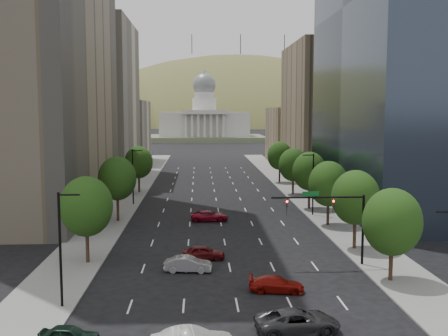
{
  "coord_description": "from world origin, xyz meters",
  "views": [
    {
      "loc": [
        -2.94,
        -20.03,
        15.08
      ],
      "look_at": [
        0.21,
        45.72,
        8.0
      ],
      "focal_mm": 42.63,
      "sensor_mm": 36.0,
      "label": 1
    }
  ],
  "objects": [
    {
      "name": "tree_left_0",
      "position": [
        -14.0,
        32.0,
        5.75
      ],
      "size": [
        5.2,
        5.2,
        8.75
      ],
      "color": "#382316",
      "rests_on": "ground"
    },
    {
      "name": "midrise_cream_left",
      "position": [
        -25.0,
        103.0,
        17.5
      ],
      "size": [
        14.0,
        30.0,
        35.0
      ],
      "primitive_type": "cube",
      "color": "beige",
      "rests_on": "ground"
    },
    {
      "name": "tree_right_2",
      "position": [
        14.0,
        48.0,
        5.6
      ],
      "size": [
        5.2,
        5.2,
        8.61
      ],
      "color": "#382316",
      "rests_on": "ground"
    },
    {
      "name": "tree_right_5",
      "position": [
        14.0,
        90.0,
        5.75
      ],
      "size": [
        5.2,
        5.2,
        8.75
      ],
      "color": "#382316",
      "rests_on": "ground"
    },
    {
      "name": "streetlight_rn",
      "position": [
        13.44,
        55.0,
        4.84
      ],
      "size": [
        1.7,
        0.2,
        9.0
      ],
      "color": "black",
      "rests_on": "ground"
    },
    {
      "name": "streetlight_ln",
      "position": [
        -13.44,
        65.0,
        4.84
      ],
      "size": [
        1.7,
        0.2,
        9.0
      ],
      "color": "black",
      "rests_on": "ground"
    },
    {
      "name": "tower_glass_right",
      "position": [
        26.0,
        58.0,
        30.0
      ],
      "size": [
        16.0,
        38.0,
        60.0
      ],
      "primitive_type": "cube",
      "color": "black",
      "rests_on": "ground"
    },
    {
      "name": "filler_left",
      "position": [
        -25.0,
        136.0,
        9.0
      ],
      "size": [
        14.0,
        26.0,
        18.0
      ],
      "primitive_type": "cube",
      "color": "beige",
      "rests_on": "ground"
    },
    {
      "name": "traffic_signal",
      "position": [
        10.53,
        30.0,
        5.17
      ],
      "size": [
        9.12,
        0.4,
        7.38
      ],
      "color": "black",
      "rests_on": "ground"
    },
    {
      "name": "streetlight_ls",
      "position": [
        -13.44,
        20.0,
        4.84
      ],
      "size": [
        1.7,
        0.2,
        9.0
      ],
      "color": "black",
      "rests_on": "ground"
    },
    {
      "name": "tree_right_4",
      "position": [
        14.0,
        74.0,
        5.46
      ],
      "size": [
        5.2,
        5.2,
        8.46
      ],
      "color": "#382316",
      "rests_on": "ground"
    },
    {
      "name": "capitol",
      "position": [
        0.0,
        249.71,
        8.58
      ],
      "size": [
        60.0,
        40.0,
        35.2
      ],
      "color": "#596647",
      "rests_on": "ground"
    },
    {
      "name": "tree_right_0",
      "position": [
        14.0,
        25.0,
        5.39
      ],
      "size": [
        5.2,
        5.2,
        8.39
      ],
      "color": "#382316",
      "rests_on": "ground"
    },
    {
      "name": "tree_left_2",
      "position": [
        -14.0,
        78.0,
        5.68
      ],
      "size": [
        5.2,
        5.2,
        8.68
      ],
      "color": "#382316",
      "rests_on": "ground"
    },
    {
      "name": "filler_right",
      "position": [
        25.0,
        133.0,
        8.0
      ],
      "size": [
        14.0,
        26.0,
        16.0
      ],
      "primitive_type": "cube",
      "color": "#8C7759",
      "rests_on": "ground"
    },
    {
      "name": "tree_right_3",
      "position": [
        14.0,
        60.0,
        5.89
      ],
      "size": [
        5.2,
        5.2,
        8.89
      ],
      "color": "#382316",
      "rests_on": "ground"
    },
    {
      "name": "car_silver",
      "position": [
        -3.99,
        28.8,
        0.74
      ],
      "size": [
        4.59,
        1.97,
        1.47
      ],
      "primitive_type": "imported",
      "rotation": [
        0.0,
        0.0,
        1.48
      ],
      "color": "#97979C",
      "rests_on": "ground"
    },
    {
      "name": "tree_right_1",
      "position": [
        14.0,
        36.0,
        5.75
      ],
      "size": [
        5.2,
        5.2,
        8.75
      ],
      "color": "#382316",
      "rests_on": "ground"
    },
    {
      "name": "sidewalk_left",
      "position": [
        -15.5,
        60.0,
        0.07
      ],
      "size": [
        6.0,
        200.0,
        0.15
      ],
      "primitive_type": "cube",
      "color": "slate",
      "rests_on": "ground"
    },
    {
      "name": "foothills",
      "position": [
        34.67,
        599.39,
        -37.78
      ],
      "size": [
        720.0,
        413.0,
        263.0
      ],
      "color": "olive",
      "rests_on": "ground"
    },
    {
      "name": "car_maroon",
      "position": [
        -2.51,
        32.81,
        0.75
      ],
      "size": [
        4.42,
        1.84,
        1.49
      ],
      "primitive_type": "imported",
      "rotation": [
        0.0,
        0.0,
        1.59
      ],
      "color": "#4B0C0F",
      "rests_on": "ground"
    },
    {
      "name": "car_dkgrn",
      "position": [
        -11.35,
        13.3,
        0.66
      ],
      "size": [
        4.04,
        1.97,
        1.33
      ],
      "primitive_type": "imported",
      "rotation": [
        0.0,
        0.0,
        1.46
      ],
      "color": "black",
      "rests_on": "ground"
    },
    {
      "name": "sidewalk_right",
      "position": [
        15.5,
        60.0,
        0.07
      ],
      "size": [
        6.0,
        200.0,
        0.15
      ],
      "primitive_type": "cube",
      "color": "slate",
      "rests_on": "ground"
    },
    {
      "name": "car_red_near",
      "position": [
        3.5,
        22.82,
        0.67
      ],
      "size": [
        4.83,
        2.48,
        1.34
      ],
      "primitive_type": "imported",
      "rotation": [
        0.0,
        0.0,
        1.44
      ],
      "color": "maroon",
      "rests_on": "ground"
    },
    {
      "name": "car_red_far",
      "position": [
        -1.5,
        51.9,
        0.72
      ],
      "size": [
        5.21,
        2.47,
        1.43
      ],
      "primitive_type": "imported",
      "rotation": [
        0.0,
        0.0,
        1.59
      ],
      "color": "maroon",
      "rests_on": "ground"
    },
    {
      "name": "tree_left_1",
      "position": [
        -14.0,
        52.0,
        5.96
      ],
      "size": [
        5.2,
        5.2,
        8.97
      ],
      "color": "#382316",
      "rests_on": "ground"
    },
    {
      "name": "car_dkgrey",
      "position": [
        3.73,
        14.54,
        0.81
      ],
      "size": [
        6.14,
        3.45,
        1.62
      ],
      "primitive_type": "imported",
      "rotation": [
        0.0,
        0.0,
        1.71
      ],
      "color": "#29292B",
      "rests_on": "ground"
    },
    {
      "name": "parking_tan_right",
      "position": [
        25.0,
        100.0,
        15.0
      ],
      "size": [
        14.0,
        30.0,
        30.0
      ],
      "primitive_type": "cube",
      "color": "#8C7759",
      "rests_on": "ground"
    }
  ]
}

